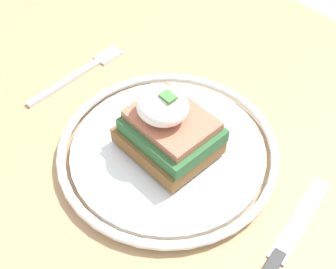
{
  "coord_description": "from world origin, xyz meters",
  "views": [
    {
      "loc": [
        0.25,
        -0.19,
        1.16
      ],
      "look_at": [
        0.01,
        0.04,
        0.78
      ],
      "focal_mm": 50.0,
      "sensor_mm": 36.0,
      "label": 1
    }
  ],
  "objects": [
    {
      "name": "plate",
      "position": [
        0.01,
        0.04,
        0.75
      ],
      "size": [
        0.25,
        0.25,
        0.02
      ],
      "color": "silver",
      "rests_on": "dining_table"
    },
    {
      "name": "knife",
      "position": [
        0.17,
        0.03,
        0.75
      ],
      "size": [
        0.06,
        0.19,
        0.01
      ],
      "color": "#2D2D2D",
      "rests_on": "dining_table"
    },
    {
      "name": "fork",
      "position": [
        -0.17,
        0.05,
        0.75
      ],
      "size": [
        0.03,
        0.15,
        0.0
      ],
      "color": "silver",
      "rests_on": "dining_table"
    },
    {
      "name": "sandwich",
      "position": [
        0.01,
        0.04,
        0.79
      ],
      "size": [
        0.1,
        0.08,
        0.08
      ],
      "color": "brown",
      "rests_on": "plate"
    },
    {
      "name": "dining_table",
      "position": [
        0.0,
        0.0,
        0.61
      ],
      "size": [
        0.8,
        0.8,
        0.75
      ],
      "color": "tan",
      "rests_on": "ground_plane"
    }
  ]
}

